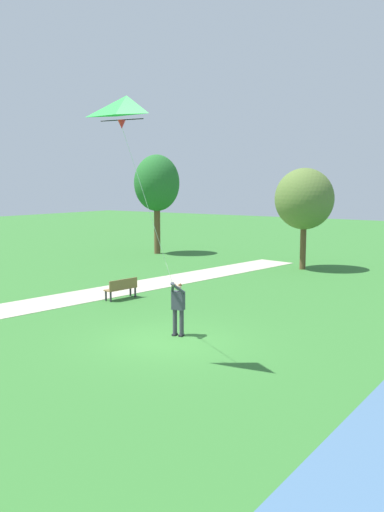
% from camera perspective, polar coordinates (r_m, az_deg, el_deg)
% --- Properties ---
extents(ground_plane, '(120.00, 120.00, 0.00)m').
position_cam_1_polar(ground_plane, '(17.31, -2.37, -8.82)').
color(ground_plane, '#33702D').
extents(walkway_path, '(6.94, 32.01, 0.02)m').
position_cam_1_polar(walkway_path, '(23.65, -13.68, -4.54)').
color(walkway_path, '#B7AD99').
rests_on(walkway_path, ground).
extents(person_kite_flyer, '(0.51, 0.63, 1.83)m').
position_cam_1_polar(person_kite_flyer, '(17.57, -1.48, -5.04)').
color(person_kite_flyer, '#232328').
rests_on(person_kite_flyer, ground).
extents(flying_kite, '(1.41, 3.03, 5.30)m').
position_cam_1_polar(flying_kite, '(14.50, -6.87, 14.51)').
color(flying_kite, green).
extents(park_bench_near_walkway, '(0.65, 1.55, 0.88)m').
position_cam_1_polar(park_bench_near_walkway, '(23.37, -7.35, -3.26)').
color(park_bench_near_walkway, olive).
rests_on(park_bench_near_walkway, ground).
extents(tree_treeline_left, '(3.08, 3.24, 6.86)m').
position_cam_1_polar(tree_treeline_left, '(38.11, -3.70, 7.55)').
color(tree_treeline_left, brown).
rests_on(tree_treeline_left, ground).
extents(tree_lakeside_far, '(3.32, 3.35, 5.75)m').
position_cam_1_polar(tree_lakeside_far, '(31.61, 11.65, 5.83)').
color(tree_lakeside_far, brown).
rests_on(tree_lakeside_far, ground).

